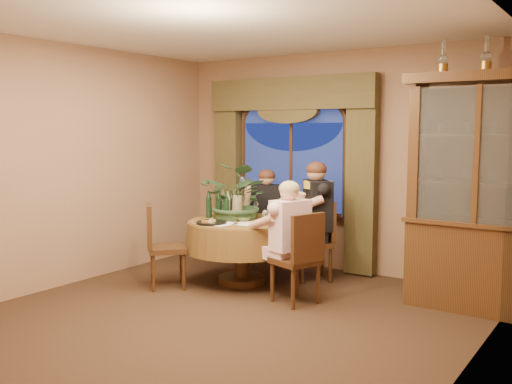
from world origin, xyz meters
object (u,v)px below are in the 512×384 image
Objects in this scene: chair_back_right at (313,241)px; chair_back at (270,230)px; chair_right at (295,258)px; centerpiece_plant at (239,171)px; person_scarf at (318,221)px; wine_bottle_0 at (232,204)px; wine_bottle_5 at (223,203)px; china_cabinet at (480,193)px; chair_front_left at (167,246)px; stoneware_vase at (237,207)px; oil_lamp_center at (486,54)px; oil_lamp_left at (443,57)px; olive_bowl at (244,219)px; person_pink at (290,241)px; wine_bottle_3 at (219,204)px; person_back at (267,218)px; wine_bottle_2 at (228,205)px; wine_bottle_4 at (209,204)px; wine_bottle_1 at (226,206)px; dining_table at (242,252)px.

chair_back_right is 1.00× the size of chair_back.
chair_right is 1.00× the size of centerpiece_plant.
person_scarf is 1.06m from wine_bottle_0.
wine_bottle_5 is at bearing 70.96° from chair_back_right.
china_cabinet is 2.71m from centerpiece_plant.
chair_front_left is 3.45× the size of stoneware_vase.
oil_lamp_center is 1.22× the size of stoneware_vase.
oil_lamp_left is 0.35× the size of chair_right.
chair_back is at bearing 104.96° from olive_bowl.
chair_back is 0.67× the size of person_scarf.
wine_bottle_0 is at bearing 155.89° from stoneware_vase.
chair_front_left is 1.49m from person_pink.
chair_right is at bearing -21.60° from stoneware_vase.
china_cabinet is at bearing 9.54° from wine_bottle_3.
chair_back is at bearing 95.30° from stoneware_vase.
oil_lamp_center is at bearing 160.97° from person_back.
oil_lamp_center is (0.00, 0.00, 1.36)m from china_cabinet.
oil_lamp_center is at bearing 9.31° from wine_bottle_2.
person_scarf is 8.79× the size of olive_bowl.
wine_bottle_5 reaches higher than chair_right.
china_cabinet is at bearing 8.74° from stoneware_vase.
chair_front_left is 2.91× the size of wine_bottle_4.
oil_lamp_left is at bearing 8.38° from wine_bottle_0.
person_pink is at bearing -22.07° from wine_bottle_0.
stoneware_vase is 0.84× the size of wine_bottle_1.
person_back reaches higher than wine_bottle_3.
wine_bottle_2 is at bearing 79.52° from person_scarf.
wine_bottle_2 is 0.12m from wine_bottle_3.
person_pink is at bearing -23.86° from centerpiece_plant.
chair_back_right is (-1.91, 0.08, -2.06)m from oil_lamp_center.
wine_bottle_5 is at bearing -172.96° from oil_lamp_center.
wine_bottle_1 is (-0.00, -0.89, 0.26)m from person_back.
stoneware_vase is at bearing -85.46° from centerpiece_plant.
wine_bottle_1 is at bearing -69.70° from wine_bottle_0.
chair_back is at bearing 80.69° from wine_bottle_3.
oil_lamp_center is 3.93m from chair_front_left.
person_pink is (-1.71, -0.80, -1.90)m from oil_lamp_center.
person_pink is 1.34× the size of centerpiece_plant.
wine_bottle_0 is (-0.93, -0.48, 0.19)m from person_scarf.
chair_right is at bearing -17.59° from wine_bottle_2.
dining_table is at bearing 5.74° from wine_bottle_4.
oil_lamp_center reaches higher than wine_bottle_0.
oil_lamp_center is 3.11m from olive_bowl.
chair_right is 1.00× the size of chair_front_left.
wine_bottle_2 is (-2.79, -0.46, -1.63)m from oil_lamp_center.
person_back is at bearing 77.77° from wine_bottle_3.
china_cabinet is at bearing 160.97° from person_back.
centerpiece_plant is at bearing -170.75° from oil_lamp_left.
china_cabinet reaches higher than wine_bottle_3.
person_back is at bearing 173.21° from oil_lamp_center.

